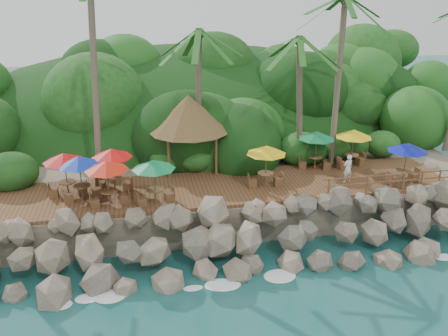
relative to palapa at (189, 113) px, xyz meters
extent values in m
plane|color=#19514F|center=(1.52, -9.22, -5.79)|extent=(140.00, 140.00, 0.00)
cube|color=gray|center=(1.52, 6.78, -4.74)|extent=(32.00, 25.20, 2.10)
ellipsoid|color=#143811|center=(1.52, 14.28, -5.79)|extent=(44.80, 28.00, 15.40)
cube|color=brown|center=(1.52, -3.22, -3.59)|extent=(26.00, 5.00, 0.20)
ellipsoid|color=white|center=(-7.48, -8.92, -5.76)|extent=(1.20, 0.80, 0.06)
ellipsoid|color=white|center=(-4.48, -8.92, -5.76)|extent=(1.20, 0.80, 0.06)
ellipsoid|color=white|center=(-1.48, -8.92, -5.76)|extent=(1.20, 0.80, 0.06)
ellipsoid|color=white|center=(1.52, -8.92, -5.76)|extent=(1.20, 0.80, 0.06)
ellipsoid|color=white|center=(4.52, -8.92, -5.76)|extent=(1.20, 0.80, 0.06)
ellipsoid|color=white|center=(7.52, -8.92, -5.76)|extent=(1.20, 0.80, 0.06)
ellipsoid|color=white|center=(10.52, -8.92, -5.76)|extent=(1.20, 0.80, 0.06)
cylinder|color=brown|center=(-5.20, -0.36, 2.36)|extent=(0.83, 2.58, 11.56)
cylinder|color=brown|center=(0.63, 0.28, 0.67)|extent=(0.50, 1.33, 8.30)
ellipsoid|color=#23601E|center=(0.63, 0.28, 4.82)|extent=(6.00, 6.00, 2.40)
cylinder|color=brown|center=(6.68, -0.65, 0.45)|extent=(1.15, 1.00, 7.87)
ellipsoid|color=#23601E|center=(6.68, -0.65, 4.38)|extent=(6.00, 6.00, 2.40)
cylinder|color=brown|center=(9.13, -0.48, 1.54)|extent=(1.08, 1.79, 10.00)
cylinder|color=brown|center=(-1.40, -1.40, -2.29)|extent=(0.16, 0.16, 2.40)
cylinder|color=brown|center=(1.40, -1.40, -2.29)|extent=(0.16, 0.16, 2.40)
cylinder|color=brown|center=(-1.40, 1.40, -2.29)|extent=(0.16, 0.16, 2.40)
cylinder|color=brown|center=(1.40, 1.40, -2.29)|extent=(0.16, 0.16, 2.40)
cone|color=brown|center=(0.00, 0.00, 0.01)|extent=(4.87, 4.87, 2.20)
cylinder|color=brown|center=(7.54, -1.62, -3.09)|extent=(0.09, 0.09, 0.79)
cylinder|color=brown|center=(7.54, -1.62, -2.69)|extent=(0.90, 0.90, 0.05)
cylinder|color=brown|center=(7.54, -1.62, -2.32)|extent=(0.05, 0.05, 2.34)
cone|color=#0C6D37|center=(7.54, -1.62, -1.30)|extent=(2.24, 2.24, 0.48)
cube|color=brown|center=(6.83, -1.41, -3.24)|extent=(0.56, 0.56, 0.49)
cube|color=brown|center=(8.26, -1.83, -3.24)|extent=(0.56, 0.56, 0.49)
cylinder|color=brown|center=(-6.96, -2.90, -3.09)|extent=(0.09, 0.09, 0.79)
cylinder|color=brown|center=(-6.96, -2.90, -2.69)|extent=(0.90, 0.90, 0.05)
cylinder|color=brown|center=(-6.96, -2.90, -2.32)|extent=(0.05, 0.05, 2.34)
cone|color=#BB0B0D|center=(-6.96, -2.90, -1.30)|extent=(2.24, 2.24, 0.48)
cube|color=brown|center=(-7.70, -2.92, -3.24)|extent=(0.46, 0.46, 0.49)
cube|color=brown|center=(-6.21, -2.87, -3.24)|extent=(0.46, 0.46, 0.49)
cylinder|color=brown|center=(9.89, -1.73, -3.09)|extent=(0.09, 0.09, 0.79)
cylinder|color=brown|center=(9.89, -1.73, -2.69)|extent=(0.90, 0.90, 0.05)
cylinder|color=brown|center=(9.89, -1.73, -2.32)|extent=(0.05, 0.05, 2.34)
cone|color=yellow|center=(9.89, -1.73, -1.30)|extent=(2.24, 2.24, 0.48)
cube|color=brown|center=(9.17, -1.94, -3.24)|extent=(0.56, 0.56, 0.49)
cube|color=brown|center=(10.60, -1.52, -3.24)|extent=(0.56, 0.56, 0.49)
cylinder|color=brown|center=(-2.39, -4.82, -3.09)|extent=(0.09, 0.09, 0.79)
cylinder|color=brown|center=(-2.39, -4.82, -2.69)|extent=(0.90, 0.90, 0.05)
cylinder|color=brown|center=(-2.39, -4.82, -2.32)|extent=(0.05, 0.05, 2.34)
cone|color=#0D773F|center=(-2.39, -4.82, -1.30)|extent=(2.24, 2.24, 0.48)
cube|color=brown|center=(-3.11, -5.02, -3.24)|extent=(0.55, 0.55, 0.49)
cube|color=brown|center=(-1.68, -4.62, -3.24)|extent=(0.55, 0.55, 0.49)
cylinder|color=brown|center=(-4.71, -4.55, -3.09)|extent=(0.09, 0.09, 0.79)
cylinder|color=brown|center=(-4.71, -4.55, -2.69)|extent=(0.90, 0.90, 0.05)
cylinder|color=brown|center=(-4.71, -4.55, -2.32)|extent=(0.05, 0.05, 2.34)
cone|color=red|center=(-4.71, -4.55, -1.30)|extent=(2.24, 2.24, 0.48)
cube|color=brown|center=(-5.45, -4.66, -3.24)|extent=(0.51, 0.51, 0.49)
cube|color=brown|center=(-3.98, -4.45, -3.24)|extent=(0.51, 0.51, 0.49)
cylinder|color=brown|center=(-4.52, -2.64, -3.09)|extent=(0.09, 0.09, 0.79)
cylinder|color=brown|center=(-4.52, -2.64, -2.69)|extent=(0.90, 0.90, 0.05)
cylinder|color=brown|center=(-4.52, -2.64, -2.32)|extent=(0.05, 0.05, 2.34)
cone|color=red|center=(-4.52, -2.64, -1.30)|extent=(2.24, 2.24, 0.48)
cube|color=brown|center=(-5.25, -2.48, -3.24)|extent=(0.53, 0.53, 0.49)
cube|color=brown|center=(-3.79, -2.80, -3.24)|extent=(0.53, 0.53, 0.49)
cylinder|color=brown|center=(3.80, -3.69, -3.09)|extent=(0.09, 0.09, 0.79)
cylinder|color=brown|center=(3.80, -3.69, -2.69)|extent=(0.90, 0.90, 0.05)
cylinder|color=brown|center=(3.80, -3.69, -2.32)|extent=(0.05, 0.05, 2.34)
cone|color=gold|center=(3.80, -3.69, -1.30)|extent=(2.24, 2.24, 0.48)
cube|color=brown|center=(3.06, -3.64, -3.24)|extent=(0.48, 0.48, 0.49)
cube|color=brown|center=(4.54, -3.74, -3.24)|extent=(0.48, 0.48, 0.49)
cylinder|color=brown|center=(11.67, -4.73, -3.09)|extent=(0.09, 0.09, 0.79)
cylinder|color=brown|center=(11.67, -4.73, -2.69)|extent=(0.90, 0.90, 0.05)
cylinder|color=brown|center=(11.67, -4.73, -2.32)|extent=(0.05, 0.05, 2.34)
cone|color=#0B1699|center=(11.67, -4.73, -1.30)|extent=(2.24, 2.24, 0.48)
cube|color=brown|center=(10.94, -4.85, -3.24)|extent=(0.52, 0.52, 0.49)
cube|color=brown|center=(12.41, -4.60, -3.24)|extent=(0.52, 0.52, 0.49)
cylinder|color=brown|center=(-6.14, -3.57, -3.09)|extent=(0.09, 0.09, 0.79)
cylinder|color=brown|center=(-6.14, -3.57, -2.69)|extent=(0.90, 0.90, 0.05)
cylinder|color=brown|center=(-6.14, -3.57, -2.32)|extent=(0.05, 0.05, 2.34)
cone|color=#0B2998|center=(-6.14, -3.57, -1.30)|extent=(2.24, 2.24, 0.48)
cube|color=brown|center=(-6.85, -3.80, -3.24)|extent=(0.56, 0.56, 0.49)
cube|color=brown|center=(-5.43, -3.34, -3.24)|extent=(0.56, 0.56, 0.49)
cylinder|color=brown|center=(6.78, -5.57, -2.99)|extent=(0.10, 0.10, 1.00)
cylinder|color=brown|center=(7.88, -5.57, -2.99)|extent=(0.10, 0.10, 1.00)
cylinder|color=brown|center=(8.98, -5.57, -2.99)|extent=(0.10, 0.10, 1.00)
cylinder|color=brown|center=(10.08, -5.57, -2.99)|extent=(0.10, 0.10, 1.00)
cylinder|color=brown|center=(11.18, -5.57, -2.99)|extent=(0.10, 0.10, 1.00)
cylinder|color=brown|center=(12.28, -5.57, -2.99)|extent=(0.10, 0.10, 1.00)
cylinder|color=brown|center=(13.38, -5.57, -2.99)|extent=(0.10, 0.10, 1.00)
cube|color=brown|center=(10.63, -5.57, -2.54)|extent=(8.30, 0.06, 0.06)
cube|color=brown|center=(10.63, -5.57, -2.94)|extent=(8.30, 0.06, 0.06)
imported|color=white|center=(8.59, -3.97, -2.66)|extent=(0.69, 0.54, 1.67)
camera|label=1|loc=(-3.04, -26.86, 6.91)|focal=37.18mm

